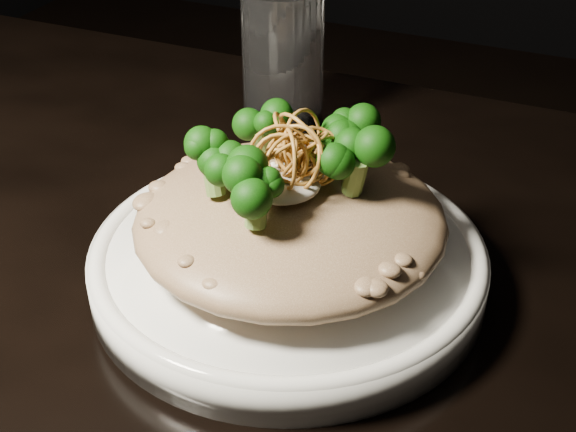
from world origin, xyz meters
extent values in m
cube|color=black|center=(0.00, 0.00, 0.73)|extent=(1.10, 0.80, 0.04)
cylinder|color=black|center=(-0.48, 0.33, 0.35)|extent=(0.05, 0.05, 0.71)
cylinder|color=white|center=(0.06, 0.04, 0.76)|extent=(0.28, 0.28, 0.03)
ellipsoid|color=brown|center=(0.06, 0.04, 0.80)|extent=(0.21, 0.21, 0.05)
ellipsoid|color=silver|center=(0.06, 0.03, 0.83)|extent=(0.05, 0.05, 0.01)
cylinder|color=silver|center=(-0.04, 0.26, 0.82)|extent=(0.09, 0.09, 0.13)
camera|label=1|loc=(0.24, -0.38, 1.10)|focal=50.00mm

